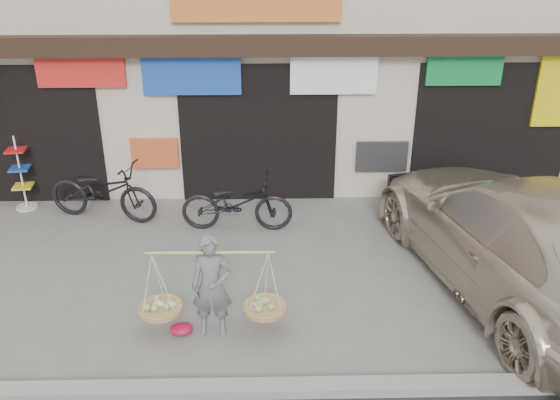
{
  "coord_description": "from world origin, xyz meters",
  "views": [
    {
      "loc": [
        0.17,
        -7.36,
        4.96
      ],
      "look_at": [
        0.36,
        0.9,
        1.15
      ],
      "focal_mm": 38.0,
      "sensor_mm": 36.0,
      "label": 1
    }
  ],
  "objects_px": {
    "street_vendor": "(212,290)",
    "bike_0": "(103,191)",
    "bike_2": "(237,203)",
    "suv": "(520,237)",
    "display_rack": "(22,180)"
  },
  "relations": [
    {
      "from": "suv",
      "to": "display_rack",
      "type": "bearing_deg",
      "value": -31.62
    },
    {
      "from": "bike_2",
      "to": "suv",
      "type": "relative_size",
      "value": 0.31
    },
    {
      "from": "street_vendor",
      "to": "suv",
      "type": "height_order",
      "value": "suv"
    },
    {
      "from": "bike_0",
      "to": "bike_2",
      "type": "distance_m",
      "value": 2.53
    },
    {
      "from": "bike_0",
      "to": "display_rack",
      "type": "height_order",
      "value": "display_rack"
    },
    {
      "from": "bike_2",
      "to": "display_rack",
      "type": "height_order",
      "value": "display_rack"
    },
    {
      "from": "bike_2",
      "to": "display_rack",
      "type": "xyz_separation_m",
      "value": [
        -4.14,
        0.97,
        0.07
      ]
    },
    {
      "from": "bike_2",
      "to": "display_rack",
      "type": "bearing_deg",
      "value": 79.53
    },
    {
      "from": "bike_0",
      "to": "street_vendor",
      "type": "bearing_deg",
      "value": -131.9
    },
    {
      "from": "display_rack",
      "to": "suv",
      "type": "bearing_deg",
      "value": -19.67
    },
    {
      "from": "bike_2",
      "to": "suv",
      "type": "distance_m",
      "value": 4.69
    },
    {
      "from": "bike_0",
      "to": "bike_2",
      "type": "relative_size",
      "value": 1.07
    },
    {
      "from": "street_vendor",
      "to": "bike_0",
      "type": "relative_size",
      "value": 0.91
    },
    {
      "from": "street_vendor",
      "to": "suv",
      "type": "bearing_deg",
      "value": 13.16
    },
    {
      "from": "street_vendor",
      "to": "display_rack",
      "type": "height_order",
      "value": "display_rack"
    }
  ]
}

